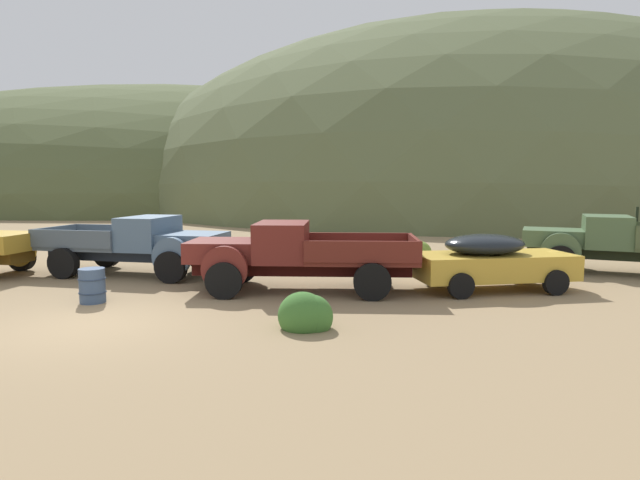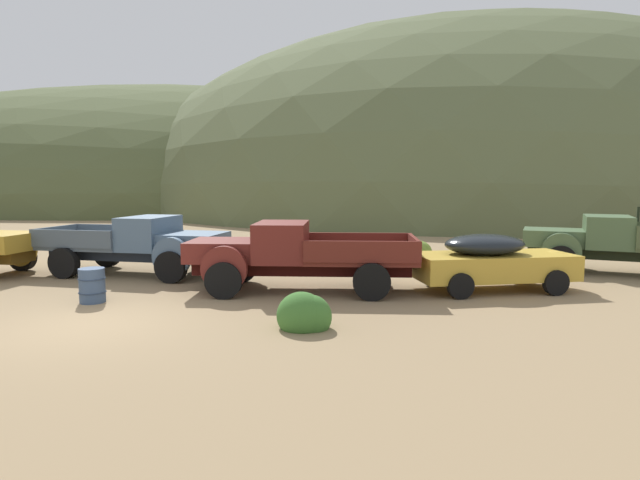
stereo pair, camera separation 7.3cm
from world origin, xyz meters
name	(u,v)px [view 1 (the left image)]	position (x,y,z in m)	size (l,w,h in m)	color
ground_plane	(91,325)	(0.00, 0.00, 0.00)	(300.00, 300.00, 0.00)	#937A56
hill_center	(164,202)	(-27.73, 64.54, 0.00)	(114.70, 76.47, 31.79)	#4C5633
hill_far_left	(450,204)	(14.40, 62.31, 0.00)	(83.56, 87.95, 42.88)	#56603D
truck_chalk_blue	(148,244)	(-1.50, 5.68, 0.99)	(6.06, 2.81, 1.89)	#262D39
truck_oxblood	(285,255)	(3.36, 3.92, 1.00)	(6.35, 2.88, 1.89)	black
car_faded_yellow	(497,261)	(9.17, 4.79, 0.81)	(4.84, 2.97, 1.57)	gold
truck_weathered_green	(610,243)	(13.37, 8.05, 1.00)	(6.47, 3.60, 2.16)	#232B1B
oil_drum_by_truck	(92,286)	(-1.10, 1.86, 0.43)	(0.66, 0.66, 0.86)	#384C6B
bush_front_right	(307,316)	(4.54, 0.32, 0.26)	(1.14, 0.92, 0.98)	#3D702D
bush_back_edge	(419,253)	(7.34, 10.27, 0.24)	(0.98, 0.91, 0.93)	olive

